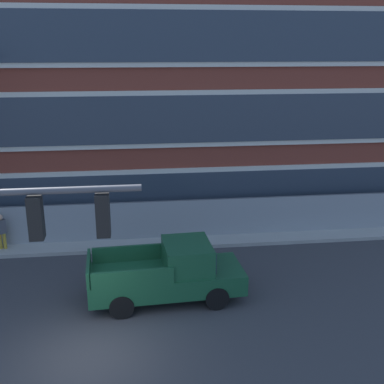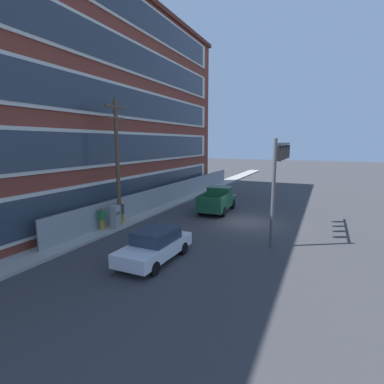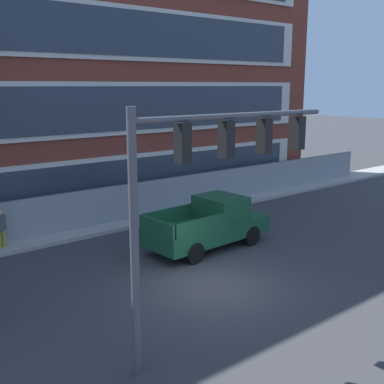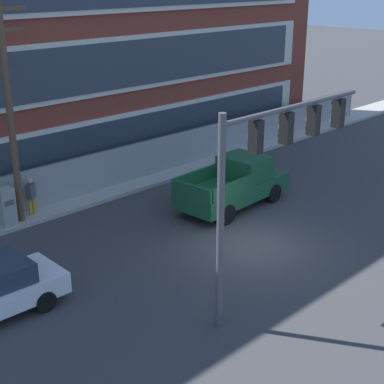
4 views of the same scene
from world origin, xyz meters
name	(u,v)px [view 2 (image 2 of 4)]	position (x,y,z in m)	size (l,w,h in m)	color
ground_plane	(246,222)	(0.00, 0.00, 0.00)	(160.00, 160.00, 0.00)	#38383A
sidewalk_building_side	(151,211)	(0.00, 8.13, 0.08)	(80.00, 1.96, 0.16)	#9E9B93
brick_mill_building	(57,102)	(-3.45, 14.16, 8.84)	(38.80, 10.70, 17.66)	brown
chain_link_fence	(175,192)	(4.70, 8.28, 0.96)	(30.92, 0.06, 1.89)	gray
traffic_signal_mast	(280,164)	(-2.34, -2.55, 4.52)	(6.17, 0.43, 6.02)	#4C4C51
pickup_truck_dark_green	(218,200)	(2.56, 3.07, 0.95)	(5.39, 2.39, 2.03)	#194C2D
sedan_white	(155,245)	(-8.86, 2.34, 0.80)	(4.58, 2.04, 1.56)	silver
utility_pole_near_corner	(117,160)	(-4.82, 7.60, 4.66)	(2.02, 0.26, 8.55)	brown
electrical_cabinet	(116,218)	(-5.43, 7.46, 0.83)	(0.56, 0.48, 1.67)	#939993
pedestrian_near_cabinet	(122,211)	(-4.19, 7.84, 0.97)	(0.47, 0.42, 1.69)	#B7932D
pedestrian_by_fence	(102,218)	(-6.20, 7.94, 0.97)	(0.43, 0.29, 1.69)	#B7932D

